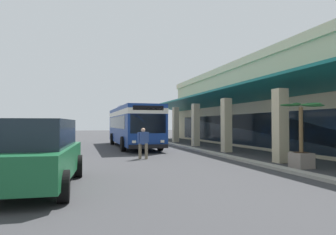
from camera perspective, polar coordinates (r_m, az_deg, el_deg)
The scene contains 8 objects.
ground at distance 25.55m, azimuth 14.65°, elevation -5.35°, with size 120.00×120.00×0.00m, color #38383A.
curb_strip at distance 20.92m, azimuth 4.70°, elevation -6.14°, with size 38.26×0.50×0.12m, color #9E998E.
plaza_building at distance 25.99m, azimuth 24.88°, elevation 2.50°, with size 32.18×14.08×6.98m.
transit_bus at distance 23.03m, azimuth -7.10°, elevation -1.22°, with size 11.23×2.91×3.34m.
parked_suv_silver at distance 26.25m, azimuth -27.75°, elevation -2.92°, with size 4.87×2.33×1.97m.
parked_suv_green at distance 8.98m, azimuth -24.70°, elevation -6.41°, with size 4.95×2.48×1.97m.
pedestrian at distance 15.04m, azimuth -4.98°, elevation -4.83°, with size 0.41×0.64×1.62m.
potted_palm at distance 13.18m, azimuth 25.10°, elevation -5.90°, with size 1.69×1.92×2.77m.
Camera 1 is at (21.79, -5.21, 1.84)m, focal length 30.53 mm.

